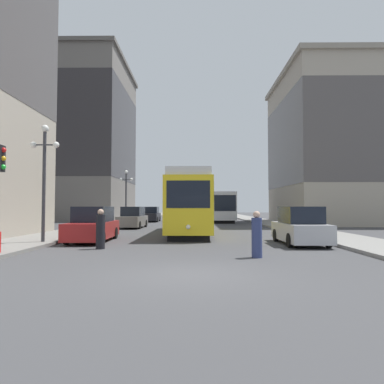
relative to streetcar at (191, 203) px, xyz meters
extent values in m
plane|color=#424244|center=(0.13, -14.03, -2.10)|extent=(200.00, 200.00, 0.00)
cube|color=gray|center=(-8.05, 25.97, -2.03)|extent=(3.33, 120.00, 0.15)
cube|color=gray|center=(8.30, 25.97, -2.03)|extent=(3.33, 120.00, 0.15)
cube|color=black|center=(0.00, 0.01, -1.93)|extent=(2.35, 11.10, 0.35)
cube|color=yellow|center=(0.00, 0.01, -0.20)|extent=(2.75, 12.07, 3.10)
cube|color=black|center=(0.00, 0.01, 0.50)|extent=(2.78, 11.59, 1.08)
cube|color=silver|center=(0.00, 0.01, 1.57)|extent=(2.54, 11.83, 0.44)
cube|color=black|center=(-0.08, -5.99, 0.34)|extent=(2.21, 0.11, 1.40)
sphere|color=#F2EACC|center=(-0.08, -6.06, -1.30)|extent=(0.24, 0.24, 0.24)
cube|color=black|center=(3.41, 19.17, -1.93)|extent=(2.20, 11.50, 0.35)
cube|color=silver|center=(3.41, 19.17, -0.20)|extent=(2.58, 12.50, 3.10)
cube|color=black|center=(3.41, 19.17, 0.34)|extent=(2.61, 12.00, 1.30)
cube|color=black|center=(3.43, 12.94, 0.11)|extent=(2.30, 0.08, 1.71)
cylinder|color=black|center=(-5.98, 4.53, -1.78)|extent=(0.20, 0.65, 0.64)
cylinder|color=black|center=(-5.89, 7.50, -1.78)|extent=(0.20, 0.65, 0.64)
cylinder|color=black|center=(-4.27, 4.48, -1.78)|extent=(0.20, 0.65, 0.64)
cylinder|color=black|center=(-4.18, 7.44, -1.78)|extent=(0.20, 0.65, 0.64)
cube|color=slate|center=(-5.08, 5.99, -1.50)|extent=(1.95, 4.84, 0.84)
cube|color=black|center=(-5.08, 6.11, -0.68)|extent=(1.66, 2.68, 0.80)
cylinder|color=black|center=(-5.89, -6.90, -1.78)|extent=(0.20, 0.65, 0.64)
cylinder|color=black|center=(-5.98, -3.87, -1.78)|extent=(0.20, 0.65, 0.64)
cylinder|color=black|center=(-4.18, -6.85, -1.78)|extent=(0.20, 0.65, 0.64)
cylinder|color=black|center=(-4.28, -3.81, -1.78)|extent=(0.20, 0.65, 0.64)
cube|color=maroon|center=(-5.08, -5.36, -1.50)|extent=(1.95, 4.95, 0.84)
cube|color=black|center=(-5.09, -5.24, -0.68)|extent=(1.67, 2.74, 0.80)
cylinder|color=black|center=(6.20, -5.26, -1.78)|extent=(0.18, 0.64, 0.64)
cylinder|color=black|center=(6.18, -8.00, -1.78)|extent=(0.18, 0.64, 0.64)
cylinder|color=black|center=(4.49, -5.25, -1.78)|extent=(0.18, 0.64, 0.64)
cylinder|color=black|center=(4.47, -7.99, -1.78)|extent=(0.18, 0.64, 0.64)
cube|color=#B2B2B7|center=(5.34, -6.62, -1.50)|extent=(1.83, 4.43, 0.84)
cube|color=black|center=(5.34, -6.73, -0.68)|extent=(1.60, 2.44, 0.80)
cylinder|color=black|center=(-5.93, 16.80, -1.78)|extent=(0.18, 0.64, 0.64)
cylinder|color=black|center=(-5.95, 19.89, -1.78)|extent=(0.18, 0.64, 0.64)
cylinder|color=black|center=(-4.22, 16.81, -1.78)|extent=(0.18, 0.64, 0.64)
cylinder|color=black|center=(-4.24, 19.90, -1.78)|extent=(0.18, 0.64, 0.64)
cube|color=black|center=(-5.08, 18.35, -1.50)|extent=(1.84, 5.00, 0.84)
cube|color=black|center=(-5.08, 18.47, -0.68)|extent=(1.60, 2.75, 0.80)
cylinder|color=black|center=(-3.80, -8.54, -1.37)|extent=(0.38, 0.38, 1.47)
sphere|color=tan|center=(-3.80, -8.54, -0.52)|extent=(0.26, 0.26, 0.26)
cylinder|color=navy|center=(2.48, -10.98, -1.39)|extent=(0.37, 0.37, 1.42)
sphere|color=tan|center=(2.48, -10.98, -0.57)|extent=(0.25, 0.25, 0.25)
sphere|color=red|center=(-6.58, -11.17, 1.74)|extent=(0.18, 0.18, 0.18)
sphere|color=gold|center=(-6.58, -11.17, 1.44)|extent=(0.18, 0.18, 0.18)
sphere|color=green|center=(-6.58, -11.17, 1.13)|extent=(0.18, 0.18, 0.18)
cylinder|color=#333338|center=(-6.98, -6.99, 0.69)|extent=(0.16, 0.16, 5.28)
sphere|color=white|center=(-6.98, -6.99, 3.49)|extent=(0.36, 0.36, 0.36)
sphere|color=white|center=(-7.53, -6.99, 2.69)|extent=(0.31, 0.31, 0.31)
sphere|color=white|center=(-6.43, -6.99, 2.69)|extent=(0.31, 0.31, 0.31)
cube|color=#333338|center=(-6.98, -6.99, 2.69)|extent=(1.10, 0.06, 0.06)
cylinder|color=#333338|center=(-6.98, 12.33, 0.63)|extent=(0.16, 0.16, 5.15)
sphere|color=white|center=(-6.98, 12.33, 3.36)|extent=(0.36, 0.36, 0.36)
sphere|color=white|center=(-7.53, 12.33, 2.58)|extent=(0.31, 0.31, 0.31)
sphere|color=white|center=(-6.43, 12.33, 2.58)|extent=(0.31, 0.31, 0.31)
cube|color=#333338|center=(-6.98, 12.33, 2.58)|extent=(1.10, 0.06, 0.06)
cube|color=slate|center=(-14.77, 25.04, 8.80)|extent=(10.12, 16.27, 21.79)
cube|color=#383538|center=(-14.77, 25.04, 9.89)|extent=(10.16, 16.31, 13.08)
cube|color=#5F5B56|center=(-14.77, 25.04, 19.94)|extent=(10.72, 16.87, 0.50)
cube|color=#A89E8E|center=(17.63, 14.54, 5.93)|extent=(15.32, 14.71, 16.07)
cube|color=#544F4E|center=(17.63, 14.54, 6.74)|extent=(15.36, 14.75, 9.64)
cube|color=gray|center=(17.63, 14.54, 14.22)|extent=(15.92, 15.31, 0.50)
camera|label=1|loc=(0.29, -23.23, -0.29)|focal=31.93mm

